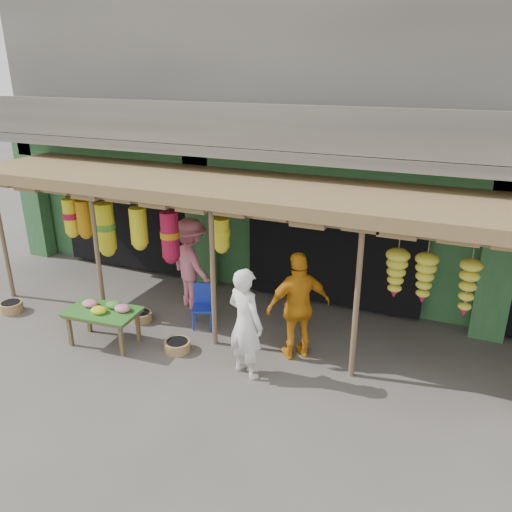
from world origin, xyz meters
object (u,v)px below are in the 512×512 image
at_px(blue_chair, 204,303).
at_px(person_front, 245,323).
at_px(person_vendor, 299,306).
at_px(flower_table, 104,312).
at_px(person_shopper, 191,264).

bearing_deg(blue_chair, person_front, -60.48).
bearing_deg(person_vendor, person_front, 13.95).
distance_m(flower_table, blue_chair, 1.84).
bearing_deg(blue_chair, person_shopper, 113.35).
distance_m(blue_chair, person_vendor, 2.11).
relative_size(person_vendor, person_shopper, 1.00).
xyz_separation_m(flower_table, blue_chair, (1.29, 1.31, -0.16)).
xyz_separation_m(blue_chair, person_front, (1.43, -1.18, 0.46)).
bearing_deg(flower_table, person_vendor, 11.79).
distance_m(person_vendor, person_shopper, 2.80).
bearing_deg(person_vendor, flower_table, -24.58).
distance_m(person_front, person_shopper, 2.72).
bearing_deg(flower_table, person_shopper, 65.97).
relative_size(flower_table, person_vendor, 0.70).
height_order(blue_chair, person_shopper, person_shopper).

